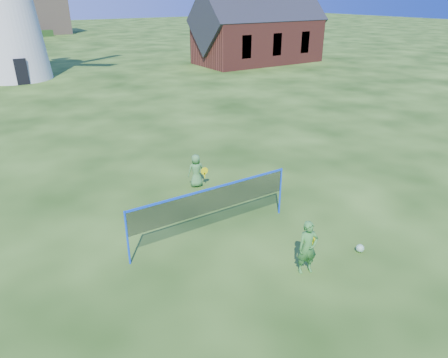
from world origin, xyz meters
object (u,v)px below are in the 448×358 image
object	(u,v)px
play_ball	(360,248)
windmill	(4,5)
chapel	(258,31)
badminton_net	(212,201)
player_boy	(196,171)
player_girl	(308,248)

from	to	relation	value
play_ball	windmill	bearing A→B (deg)	97.17
chapel	badminton_net	size ratio (longest dim) A/B	2.52
badminton_net	player_boy	size ratio (longest dim) A/B	4.16
player_boy	play_ball	xyz separation A→B (m)	(1.70, -6.06, -0.50)
windmill	badminton_net	bearing A→B (deg)	-87.95
windmill	play_ball	distance (m)	32.47
player_girl	windmill	bearing A→B (deg)	110.64
badminton_net	player_boy	distance (m)	3.48
windmill	chapel	xyz separation A→B (m)	(21.84, -3.36, -2.58)
badminton_net	player_girl	xyz separation A→B (m)	(1.13, -2.71, -0.43)
windmill	player_girl	distance (m)	32.04
play_ball	player_boy	bearing A→B (deg)	105.63
play_ball	player_girl	bearing A→B (deg)	175.03
windmill	player_girl	xyz separation A→B (m)	(2.16, -31.59, -4.90)
chapel	play_ball	size ratio (longest dim) A/B	57.79
badminton_net	player_girl	bearing A→B (deg)	-67.44
chapel	badminton_net	xyz separation A→B (m)	(-20.81, -25.52, -1.89)
player_girl	play_ball	world-z (taller)	player_girl
chapel	windmill	bearing A→B (deg)	171.27
badminton_net	chapel	bearing A→B (deg)	50.81
windmill	player_girl	world-z (taller)	windmill
chapel	play_ball	bearing A→B (deg)	-122.16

